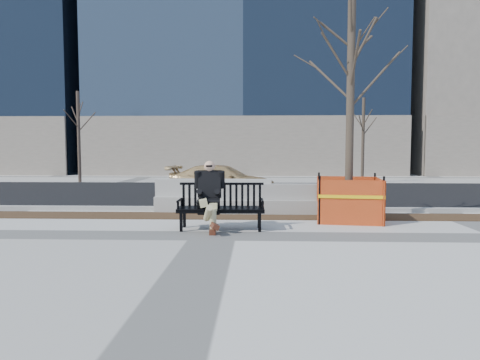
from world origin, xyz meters
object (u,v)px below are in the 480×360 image
(jersey_barrier_left, at_px, (214,212))
(jersey_barrier_right, at_px, (270,213))
(sedan, at_px, (223,197))
(bench, at_px, (221,229))
(tree_fence, at_px, (348,220))
(seated_man, at_px, (209,229))

(jersey_barrier_left, bearing_deg, jersey_barrier_right, -7.14)
(jersey_barrier_right, bearing_deg, sedan, 111.74)
(bench, height_order, jersey_barrier_right, bench)
(tree_fence, relative_size, jersey_barrier_left, 1.76)
(bench, bearing_deg, seated_man, 168.64)
(seated_man, bearing_deg, bench, -11.36)
(sedan, xyz_separation_m, jersey_barrier_left, (0.04, -3.92, 0.00))
(seated_man, relative_size, jersey_barrier_right, 0.53)
(bench, distance_m, seated_man, 0.27)
(tree_fence, xyz_separation_m, sedan, (-3.57, 5.30, 0.00))
(sedan, bearing_deg, jersey_barrier_left, -172.12)
(tree_fence, bearing_deg, seated_man, -158.98)
(tree_fence, bearing_deg, bench, -156.61)
(tree_fence, xyz_separation_m, jersey_barrier_left, (-3.53, 1.38, 0.00))
(bench, bearing_deg, sedan, 92.86)
(tree_fence, height_order, sedan, tree_fence)
(tree_fence, distance_m, jersey_barrier_left, 3.79)
(bench, relative_size, seated_man, 1.26)
(bench, relative_size, jersey_barrier_right, 0.67)
(seated_man, height_order, sedan, seated_man)
(jersey_barrier_right, bearing_deg, bench, -115.13)
(bench, xyz_separation_m, seated_man, (-0.27, 0.05, 0.00))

